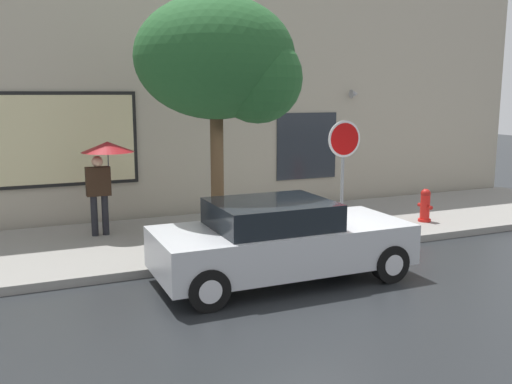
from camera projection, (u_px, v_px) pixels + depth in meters
ground_plane at (296, 278)px, 9.60m from camera, size 60.00×60.00×0.00m
sidewalk at (233, 234)px, 12.30m from camera, size 20.00×4.00×0.15m
building_facade at (196, 79)px, 13.95m from camera, size 20.00×0.67×7.00m
parked_car at (280, 241)px, 9.38m from camera, size 4.29×1.89×1.37m
fire_hydrant at (425, 206)px, 13.09m from camera, size 0.30×0.44×0.77m
pedestrian_with_umbrella at (105, 160)px, 11.66m from camera, size 1.09×1.09×1.98m
street_tree at (224, 63)px, 10.18m from camera, size 2.98×2.54×4.73m
stop_sign at (344, 155)px, 11.62m from camera, size 0.76×0.10×2.42m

